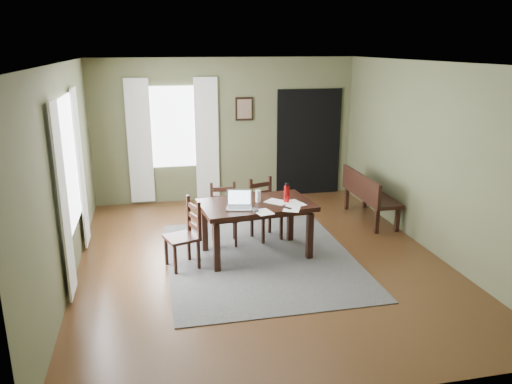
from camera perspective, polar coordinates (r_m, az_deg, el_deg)
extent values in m
cube|color=#492C16|center=(7.14, 0.51, -7.65)|extent=(5.00, 6.00, 0.01)
cube|color=#565A3B|center=(9.60, -3.43, 7.06)|extent=(5.00, 0.02, 2.70)
cube|color=#565A3B|center=(3.98, 10.18, -6.98)|extent=(5.00, 0.02, 2.70)
cube|color=#565A3B|center=(6.63, -21.03, 1.71)|extent=(0.02, 6.00, 2.70)
cube|color=#565A3B|center=(7.64, 19.19, 3.74)|extent=(0.02, 6.00, 2.70)
cube|color=white|center=(6.52, 0.58, 14.59)|extent=(5.00, 6.00, 0.02)
cube|color=#474747|center=(7.14, 0.51, -7.57)|extent=(2.60, 3.20, 0.01)
cube|color=black|center=(7.00, 0.02, -1.50)|extent=(1.64, 1.09, 0.06)
cube|color=black|center=(7.02, 0.02, -1.94)|extent=(1.46, 0.91, 0.05)
cube|color=black|center=(6.64, -4.52, -6.36)|extent=(0.09, 0.09, 0.66)
cube|color=black|center=(7.30, -5.90, -4.26)|extent=(0.09, 0.09, 0.66)
cube|color=black|center=(7.05, 6.15, -5.01)|extent=(0.09, 0.09, 0.66)
cube|color=black|center=(7.67, 3.94, -3.15)|extent=(0.09, 0.09, 0.66)
cube|color=black|center=(6.78, -8.50, -5.19)|extent=(0.52, 0.52, 0.04)
cube|color=black|center=(6.95, -10.23, -6.67)|extent=(0.05, 0.05, 0.40)
cube|color=black|center=(7.06, -7.68, -6.17)|extent=(0.05, 0.05, 0.40)
cube|color=black|center=(6.67, -9.22, -7.66)|extent=(0.05, 0.05, 0.40)
cube|color=black|center=(6.78, -6.58, -7.13)|extent=(0.05, 0.05, 0.40)
cube|color=black|center=(6.91, -7.72, -2.40)|extent=(0.06, 0.06, 0.51)
cube|color=black|center=(6.60, -6.52, -3.26)|extent=(0.06, 0.06, 0.51)
cube|color=black|center=(6.80, -7.09, -3.91)|extent=(0.12, 0.30, 0.07)
cube|color=black|center=(6.75, -7.14, -2.82)|extent=(0.12, 0.30, 0.07)
cube|color=black|center=(6.71, -7.18, -1.72)|extent=(0.12, 0.30, 0.07)
cube|color=black|center=(7.51, -3.67, -2.95)|extent=(0.44, 0.44, 0.04)
cube|color=black|center=(7.43, -4.82, -4.97)|extent=(0.04, 0.04, 0.39)
cube|color=black|center=(7.73, -4.92, -4.10)|extent=(0.04, 0.04, 0.39)
cube|color=black|center=(7.44, -2.32, -4.87)|extent=(0.04, 0.04, 0.39)
cube|color=black|center=(7.74, -2.51, -4.01)|extent=(0.04, 0.04, 0.39)
cube|color=black|center=(7.59, -5.08, -0.71)|extent=(0.05, 0.05, 0.50)
cube|color=black|center=(7.61, -2.50, -0.62)|extent=(0.05, 0.05, 0.50)
cube|color=black|center=(7.64, -3.77, -1.63)|extent=(0.30, 0.05, 0.07)
cube|color=black|center=(7.60, -3.79, -0.67)|extent=(0.30, 0.05, 0.07)
cube|color=black|center=(7.56, -3.81, 0.30)|extent=(0.30, 0.05, 0.07)
cube|color=black|center=(7.70, 1.22, -2.36)|extent=(0.52, 0.52, 0.04)
cube|color=black|center=(7.56, 0.82, -4.48)|extent=(0.05, 0.05, 0.40)
cube|color=black|center=(7.82, -0.47, -3.74)|extent=(0.05, 0.05, 0.40)
cube|color=black|center=(7.73, 2.90, -4.02)|extent=(0.05, 0.05, 0.40)
cube|color=black|center=(7.99, 1.57, -3.32)|extent=(0.05, 0.05, 0.40)
cube|color=black|center=(7.68, -0.61, -0.34)|extent=(0.06, 0.06, 0.51)
cube|color=black|center=(7.86, 1.58, 0.04)|extent=(0.06, 0.06, 0.51)
cube|color=black|center=(7.81, 0.49, -1.11)|extent=(0.29, 0.12, 0.07)
cube|color=black|center=(7.77, 0.50, -0.15)|extent=(0.29, 0.12, 0.07)
cube|color=black|center=(7.73, 0.50, 0.82)|extent=(0.29, 0.12, 0.07)
cube|color=black|center=(8.77, 13.04, -0.37)|extent=(0.47, 1.46, 0.06)
cube|color=black|center=(8.38, 15.83, -3.04)|extent=(0.06, 0.06, 0.41)
cube|color=black|center=(8.23, 13.64, -3.25)|extent=(0.06, 0.06, 0.41)
cube|color=black|center=(9.45, 12.34, -0.59)|extent=(0.06, 0.06, 0.41)
cube|color=black|center=(9.31, 10.34, -0.73)|extent=(0.06, 0.06, 0.41)
cube|color=black|center=(8.62, 11.87, 0.88)|extent=(0.05, 1.46, 0.36)
cube|color=#B7B7BC|center=(6.75, -1.94, -1.85)|extent=(0.39, 0.31, 0.02)
cube|color=#B7B7BC|center=(6.83, -1.91, -0.59)|extent=(0.35, 0.13, 0.23)
cube|color=silver|center=(6.82, -1.92, -0.61)|extent=(0.31, 0.11, 0.19)
cube|color=#3F3F42|center=(6.73, -1.95, -1.80)|extent=(0.32, 0.20, 0.00)
cube|color=#3F3F42|center=(6.64, -0.18, -2.07)|extent=(0.09, 0.12, 0.03)
cube|color=black|center=(6.78, 3.49, -1.79)|extent=(0.12, 0.15, 0.02)
cylinder|color=silver|center=(7.02, 0.25, -0.47)|extent=(0.09, 0.09, 0.17)
cylinder|color=#AE0D0F|center=(7.02, 3.51, -0.21)|extent=(0.08, 0.08, 0.24)
cylinder|color=black|center=(6.98, 3.53, 0.87)|extent=(0.05, 0.05, 0.04)
cube|color=white|center=(6.76, 4.11, -1.92)|extent=(0.31, 0.34, 0.00)
cube|color=white|center=(7.04, 2.37, -1.12)|extent=(0.38, 0.38, 0.00)
cube|color=white|center=(6.98, 4.33, -1.30)|extent=(0.33, 0.38, 0.00)
cube|color=white|center=(6.61, 0.86, -2.31)|extent=(0.27, 0.31, 0.00)
cube|color=white|center=(6.80, -20.64, 2.96)|extent=(0.01, 1.30, 1.70)
cube|color=white|center=(9.45, -9.46, 7.34)|extent=(1.00, 0.01, 1.50)
cube|color=silver|center=(6.07, -21.15, -1.07)|extent=(0.03, 0.48, 2.30)
cube|color=silver|center=(7.64, -19.41, 2.56)|extent=(0.03, 0.48, 2.30)
cube|color=silver|center=(9.46, -13.15, 5.60)|extent=(0.44, 0.03, 2.30)
cube|color=silver|center=(9.52, -5.64, 6.01)|extent=(0.44, 0.03, 2.30)
cube|color=black|center=(9.57, -1.35, 9.48)|extent=(0.34, 0.03, 0.44)
cube|color=brown|center=(9.56, -1.33, 9.47)|extent=(0.27, 0.01, 0.36)
cube|color=black|center=(10.00, 6.05, 5.64)|extent=(1.30, 0.03, 2.10)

